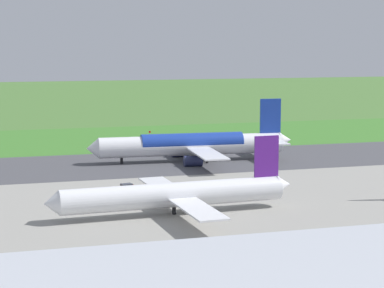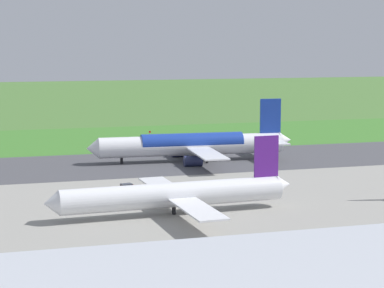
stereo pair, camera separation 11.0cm
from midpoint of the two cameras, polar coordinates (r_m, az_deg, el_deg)
ground_plane at (r=181.81m, az=-4.48°, el=-1.58°), size 800.00×800.00×0.00m
runway_asphalt at (r=181.80m, az=-4.48°, el=-1.57°), size 600.00×37.94×0.06m
apron_concrete at (r=127.71m, az=0.69°, el=-5.69°), size 440.00×110.00×0.05m
grass_verge_foreground at (r=221.05m, az=-6.59°, el=0.11°), size 600.00×80.00×0.04m
airliner_main at (r=184.69m, az=0.10°, el=-0.04°), size 54.12×44.26×15.88m
airliner_parked_mid at (r=127.89m, az=-1.35°, el=-4.00°), size 45.86×37.49×13.39m
service_car_followme at (r=148.42m, az=-5.28°, el=-3.45°), size 4.49×2.65×1.62m
no_stopping_sign at (r=224.99m, az=-3.38°, el=0.73°), size 0.60×0.10×2.97m
traffic_cone_orange at (r=225.31m, az=-4.90°, el=0.35°), size 0.40×0.40×0.55m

